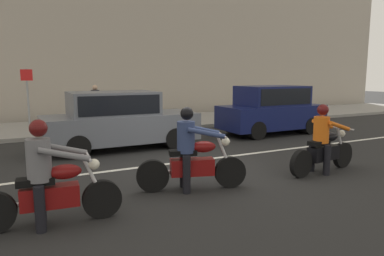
# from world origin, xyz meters

# --- Properties ---
(ground_plane) EXTENTS (80.00, 80.00, 0.00)m
(ground_plane) POSITION_xyz_m (0.00, 0.00, 0.00)
(ground_plane) COLOR black
(sidewalk_slab) EXTENTS (40.00, 4.40, 0.14)m
(sidewalk_slab) POSITION_xyz_m (0.00, 8.00, 0.07)
(sidewalk_slab) COLOR gray
(sidewalk_slab) RESTS_ON ground_plane
(lane_marking_stripe) EXTENTS (18.00, 0.14, 0.01)m
(lane_marking_stripe) POSITION_xyz_m (0.33, 0.90, 0.00)
(lane_marking_stripe) COLOR silver
(lane_marking_stripe) RESTS_ON ground_plane
(motorcycle_with_rider_orange_stripe) EXTENTS (2.12, 0.72, 1.57)m
(motorcycle_with_rider_orange_stripe) POSITION_xyz_m (2.57, -1.40, 0.64)
(motorcycle_with_rider_orange_stripe) COLOR black
(motorcycle_with_rider_orange_stripe) RESTS_ON ground_plane
(motorcycle_with_rider_gray) EXTENTS (2.09, 0.70, 1.59)m
(motorcycle_with_rider_gray) POSITION_xyz_m (-3.27, -1.66, 0.65)
(motorcycle_with_rider_gray) COLOR black
(motorcycle_with_rider_gray) RESTS_ON ground_plane
(motorcycle_with_rider_denim_blue) EXTENTS (2.08, 0.89, 1.61)m
(motorcycle_with_rider_denim_blue) POSITION_xyz_m (-0.66, -1.14, 0.66)
(motorcycle_with_rider_denim_blue) COLOR black
(motorcycle_with_rider_denim_blue) RESTS_ON ground_plane
(parked_sedan_slate_gray) EXTENTS (4.51, 1.82, 1.72)m
(parked_sedan_slate_gray) POSITION_xyz_m (-0.85, 3.29, 0.88)
(parked_sedan_slate_gray) COLOR slate
(parked_sedan_slate_gray) RESTS_ON ground_plane
(parked_hatchback_navy) EXTENTS (3.98, 1.76, 1.80)m
(parked_hatchback_navy) POSITION_xyz_m (5.00, 3.35, 0.94)
(parked_hatchback_navy) COLOR #11194C
(parked_hatchback_navy) RESTS_ON ground_plane
(street_sign_post) EXTENTS (0.44, 0.08, 2.31)m
(street_sign_post) POSITION_xyz_m (-3.06, 8.57, 1.55)
(street_sign_post) COLOR gray
(street_sign_post) RESTS_ON sidewalk_slab
(pedestrian_bystander) EXTENTS (0.34, 0.34, 1.67)m
(pedestrian_bystander) POSITION_xyz_m (-0.62, 7.48, 1.12)
(pedestrian_bystander) COLOR black
(pedestrian_bystander) RESTS_ON sidewalk_slab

